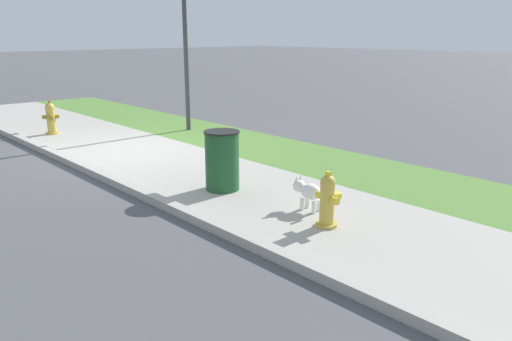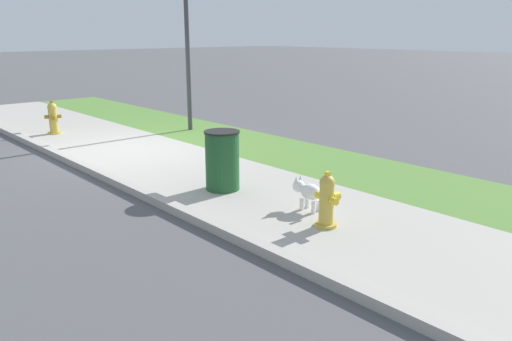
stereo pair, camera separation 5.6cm
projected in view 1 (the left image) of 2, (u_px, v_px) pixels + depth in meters
name	position (u px, v px, depth m)	size (l,w,h in m)	color
ground_plane	(128.00, 151.00, 10.39)	(120.00, 120.00, 0.00)	#515154
sidewalk_pavement	(128.00, 150.00, 10.39)	(18.00, 2.55, 0.01)	#ADA89E
grass_verge	(216.00, 135.00, 11.89)	(18.00, 2.05, 0.01)	#568438
street_curb	(64.00, 158.00, 9.49)	(18.00, 0.16, 0.12)	#ADA89E
fire_hydrant_near_corner	(51.00, 118.00, 11.95)	(0.37, 0.39, 0.80)	gold
fire_hydrant_far_end	(328.00, 201.00, 6.23)	(0.37, 0.34, 0.73)	gold
small_white_dog	(308.00, 191.00, 6.84)	(0.50, 0.25, 0.47)	white
street_lamp	(184.00, 7.00, 11.82)	(0.32, 0.32, 4.44)	#3D3D42
trash_bin	(222.00, 161.00, 7.68)	(0.55, 0.55, 0.93)	#1E5128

